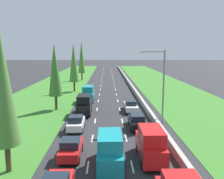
# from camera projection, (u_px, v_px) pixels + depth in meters

# --- Properties ---
(ground_plane) EXTENTS (300.00, 300.00, 0.00)m
(ground_plane) POSITION_uv_depth(u_px,v_px,m) (108.00, 84.00, 62.65)
(ground_plane) COLOR #28282B
(ground_plane) RESTS_ON ground
(grass_verge_left) EXTENTS (14.00, 140.00, 0.04)m
(grass_verge_left) POSITION_uv_depth(u_px,v_px,m) (60.00, 84.00, 62.36)
(grass_verge_left) COLOR #387528
(grass_verge_left) RESTS_ON ground
(grass_verge_right) EXTENTS (14.00, 140.00, 0.04)m
(grass_verge_right) POSITION_uv_depth(u_px,v_px,m) (161.00, 84.00, 62.97)
(grass_verge_right) COLOR #387528
(grass_verge_right) RESTS_ON ground
(median_barrier) EXTENTS (0.44, 120.00, 0.85)m
(median_barrier) POSITION_uv_depth(u_px,v_px,m) (129.00, 82.00, 62.71)
(median_barrier) COLOR #9E9B93
(median_barrier) RESTS_ON ground
(lane_markings) EXTENTS (3.64, 116.00, 0.01)m
(lane_markings) POSITION_uv_depth(u_px,v_px,m) (108.00, 84.00, 62.65)
(lane_markings) COLOR white
(lane_markings) RESTS_ON ground
(teal_van_centre_lane) EXTENTS (1.96, 4.90, 2.82)m
(teal_van_centre_lane) POSITION_uv_depth(u_px,v_px,m) (110.00, 150.00, 18.01)
(teal_van_centre_lane) COLOR teal
(teal_van_centre_lane) RESTS_ON ground
(red_van_right_lane_second) EXTENTS (1.96, 4.90, 2.82)m
(red_van_right_lane_second) POSITION_uv_depth(u_px,v_px,m) (151.00, 144.00, 19.16)
(red_van_right_lane_second) COLOR red
(red_van_right_lane_second) RESTS_ON ground
(black_sedan_right_lane) EXTENTS (1.82, 4.50, 1.64)m
(black_sedan_right_lane) POSITION_uv_depth(u_px,v_px,m) (137.00, 121.00, 27.35)
(black_sedan_right_lane) COLOR black
(black_sedan_right_lane) RESTS_ON ground
(red_hatchback_left_lane_second) EXTENTS (1.74, 3.90, 1.72)m
(red_hatchback_left_lane_second) POSITION_uv_depth(u_px,v_px,m) (71.00, 148.00, 19.76)
(red_hatchback_left_lane_second) COLOR red
(red_hatchback_left_lane_second) RESTS_ON ground
(white_sedan_right_lane) EXTENTS (1.82, 4.50, 1.64)m
(white_sedan_right_lane) POSITION_uv_depth(u_px,v_px,m) (131.00, 106.00, 34.79)
(white_sedan_right_lane) COLOR white
(white_sedan_right_lane) RESTS_ON ground
(white_hatchback_left_lane) EXTENTS (1.74, 3.90, 1.72)m
(white_hatchback_left_lane) POSITION_uv_depth(u_px,v_px,m) (76.00, 123.00, 26.61)
(white_hatchback_left_lane) COLOR white
(white_hatchback_left_lane) RESTS_ON ground
(black_van_left_lane) EXTENTS (1.96, 4.90, 2.82)m
(black_van_left_lane) POSITION_uv_depth(u_px,v_px,m) (84.00, 105.00, 33.07)
(black_van_left_lane) COLOR black
(black_van_left_lane) RESTS_ON ground
(teal_van_left_lane) EXTENTS (1.96, 4.90, 2.82)m
(teal_van_left_lane) POSITION_uv_depth(u_px,v_px,m) (88.00, 94.00, 41.20)
(teal_van_left_lane) COLOR teal
(teal_van_left_lane) RESTS_ON ground
(poplar_tree_nearest) EXTENTS (2.08, 2.08, 11.28)m
(poplar_tree_nearest) POSITION_uv_depth(u_px,v_px,m) (2.00, 84.00, 16.46)
(poplar_tree_nearest) COLOR #4C3823
(poplar_tree_nearest) RESTS_ON ground
(poplar_tree_second) EXTENTS (2.05, 2.05, 10.01)m
(poplar_tree_second) POSITION_uv_depth(u_px,v_px,m) (55.00, 70.00, 34.78)
(poplar_tree_second) COLOR #4C3823
(poplar_tree_second) RESTS_ON ground
(poplar_tree_third) EXTENTS (2.06, 2.06, 10.53)m
(poplar_tree_third) POSITION_uv_depth(u_px,v_px,m) (74.00, 63.00, 50.25)
(poplar_tree_third) COLOR #4C3823
(poplar_tree_third) RESTS_ON ground
(poplar_tree_fourth) EXTENTS (2.09, 2.09, 11.59)m
(poplar_tree_fourth) POSITION_uv_depth(u_px,v_px,m) (82.00, 57.00, 69.53)
(poplar_tree_fourth) COLOR #4C3823
(poplar_tree_fourth) RESTS_ON ground
(street_light_mast) EXTENTS (3.20, 0.28, 9.00)m
(street_light_mast) POSITION_uv_depth(u_px,v_px,m) (161.00, 82.00, 28.04)
(street_light_mast) COLOR gray
(street_light_mast) RESTS_ON ground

